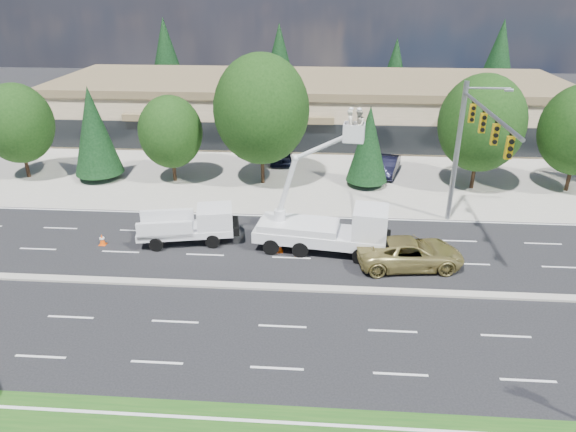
# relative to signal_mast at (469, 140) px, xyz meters

# --- Properties ---
(ground) EXTENTS (140.00, 140.00, 0.00)m
(ground) POSITION_rel_signal_mast_xyz_m (-10.03, -7.04, -6.06)
(ground) COLOR black
(ground) RESTS_ON ground
(concrete_apron) EXTENTS (140.00, 22.00, 0.01)m
(concrete_apron) POSITION_rel_signal_mast_xyz_m (-10.03, 12.96, -6.05)
(concrete_apron) COLOR #9A978C
(concrete_apron) RESTS_ON ground
(road_median) EXTENTS (120.00, 0.55, 0.12)m
(road_median) POSITION_rel_signal_mast_xyz_m (-10.03, -7.04, -6.00)
(road_median) COLOR #9A978C
(road_median) RESTS_ON ground
(strip_mall) EXTENTS (50.40, 15.40, 5.50)m
(strip_mall) POSITION_rel_signal_mast_xyz_m (-10.03, 22.93, -3.23)
(strip_mall) COLOR tan
(strip_mall) RESTS_ON ground
(tree_front_a) EXTENTS (5.38, 5.38, 7.46)m
(tree_front_a) POSITION_rel_signal_mast_xyz_m (-32.03, 7.96, -1.69)
(tree_front_a) COLOR #332114
(tree_front_a) RESTS_ON ground
(tree_front_b) EXTENTS (3.71, 3.71, 7.31)m
(tree_front_b) POSITION_rel_signal_mast_xyz_m (-26.03, 7.96, -2.14)
(tree_front_b) COLOR #332114
(tree_front_b) RESTS_ON ground
(tree_front_c) EXTENTS (4.84, 4.84, 6.71)m
(tree_front_c) POSITION_rel_signal_mast_xyz_m (-20.03, 7.96, -2.13)
(tree_front_c) COLOR #332114
(tree_front_c) RESTS_ON ground
(tree_front_d) EXTENTS (7.10, 7.10, 9.85)m
(tree_front_d) POSITION_rel_signal_mast_xyz_m (-13.03, 7.96, -0.29)
(tree_front_d) COLOR #332114
(tree_front_d) RESTS_ON ground
(tree_front_e) EXTENTS (3.13, 3.13, 6.18)m
(tree_front_e) POSITION_rel_signal_mast_xyz_m (-5.03, 7.96, -2.75)
(tree_front_e) COLOR #332114
(tree_front_e) RESTS_ON ground
(tree_front_f) EXTENTS (6.18, 6.18, 8.58)m
(tree_front_f) POSITION_rel_signal_mast_xyz_m (2.97, 7.96, -1.04)
(tree_front_f) COLOR #332114
(tree_front_f) RESTS_ON ground
(tree_back_a) EXTENTS (5.32, 5.32, 10.48)m
(tree_back_a) POSITION_rel_signal_mast_xyz_m (-28.03, 34.96, -0.43)
(tree_back_a) COLOR #332114
(tree_back_a) RESTS_ON ground
(tree_back_b) EXTENTS (5.02, 5.02, 9.90)m
(tree_back_b) POSITION_rel_signal_mast_xyz_m (-14.03, 34.96, -0.75)
(tree_back_b) COLOR #332114
(tree_back_b) RESTS_ON ground
(tree_back_c) EXTENTS (4.22, 4.22, 8.31)m
(tree_back_c) POSITION_rel_signal_mast_xyz_m (-0.03, 34.96, -1.60)
(tree_back_c) COLOR #332114
(tree_back_c) RESTS_ON ground
(tree_back_d) EXTENTS (5.32, 5.32, 10.48)m
(tree_back_d) POSITION_rel_signal_mast_xyz_m (11.97, 34.96, -0.43)
(tree_back_d) COLOR #332114
(tree_back_d) RESTS_ON ground
(signal_mast) EXTENTS (2.76, 10.16, 9.00)m
(signal_mast) POSITION_rel_signal_mast_xyz_m (0.00, 0.00, 0.00)
(signal_mast) COLOR gray
(signal_mast) RESTS_ON ground
(utility_pickup) EXTENTS (5.90, 3.11, 2.15)m
(utility_pickup) POSITION_rel_signal_mast_xyz_m (-16.08, -2.20, -5.17)
(utility_pickup) COLOR white
(utility_pickup) RESTS_ON ground
(bucket_truck) EXTENTS (7.82, 3.29, 8.49)m
(bucket_truck) POSITION_rel_signal_mast_xyz_m (-7.84, -2.86, -4.26)
(bucket_truck) COLOR white
(bucket_truck) RESTS_ON ground
(traffic_cone_a) EXTENTS (0.40, 0.40, 0.70)m
(traffic_cone_a) POSITION_rel_signal_mast_xyz_m (-21.43, -3.02, -5.72)
(traffic_cone_a) COLOR #FF4F08
(traffic_cone_a) RESTS_ON ground
(traffic_cone_b) EXTENTS (0.40, 0.40, 0.70)m
(traffic_cone_b) POSITION_rel_signal_mast_xyz_m (-10.76, -3.16, -5.72)
(traffic_cone_b) COLOR #FF4F08
(traffic_cone_b) RESTS_ON ground
(traffic_cone_c) EXTENTS (0.40, 0.40, 0.70)m
(traffic_cone_c) POSITION_rel_signal_mast_xyz_m (-9.64, -3.51, -5.72)
(traffic_cone_c) COLOR #FF4F08
(traffic_cone_c) RESTS_ON ground
(minivan) EXTENTS (6.11, 3.36, 1.62)m
(minivan) POSITION_rel_signal_mast_xyz_m (-3.47, -4.24, -5.25)
(minivan) COLOR #A4954F
(minivan) RESTS_ON ground
(parked_car_west) EXTENTS (2.34, 4.80, 1.58)m
(parked_car_west) POSITION_rel_signal_mast_xyz_m (-12.10, 13.26, -5.27)
(parked_car_west) COLOR black
(parked_car_west) RESTS_ON ground
(parked_car_east) EXTENTS (2.63, 4.61, 1.44)m
(parked_car_east) POSITION_rel_signal_mast_xyz_m (-3.14, 10.60, -5.34)
(parked_car_east) COLOR black
(parked_car_east) RESTS_ON ground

